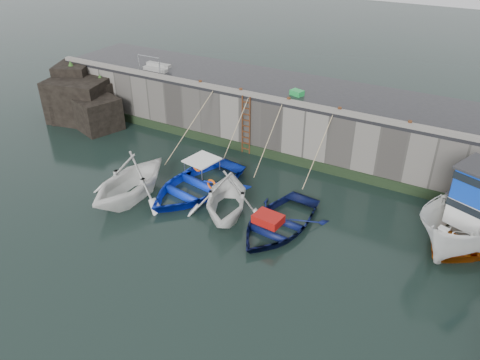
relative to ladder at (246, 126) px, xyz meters
The scene contains 24 objects.
ground 10.24m from the ladder, 78.60° to the right, with size 120.00×120.00×0.00m, color black.
quay_back 3.27m from the ladder, 52.28° to the left, with size 30.00×5.00×3.00m, color slate.
road_back 3.59m from the ladder, 52.28° to the left, with size 30.00×5.00×0.16m, color black.
kerb_back 2.62m from the ladder, ahead, with size 30.00×0.30×0.20m, color slate.
algae_back 2.41m from the ladder, ahead, with size 30.00×0.08×0.50m, color black.
rock_outcrop 10.95m from the ladder, behind, with size 5.85×4.24×3.41m.
ladder is the anchor object (origin of this frame).
boat_near_white 7.09m from the ladder, 109.91° to the right, with size 4.06×4.70×2.48m, color white.
boat_near_white_rope 3.45m from the ladder, 140.27° to the right, with size 0.04×4.84×3.10m, color tan, non-canonical shape.
boat_near_blue 4.82m from the ladder, 91.95° to the right, with size 3.90×5.46×1.13m, color #0D2ECE.
boat_near_blue_rope 1.88m from the ladder, 98.95° to the right, with size 0.04×3.36×3.10m, color tan, non-canonical shape.
boat_near_blacktrim 6.00m from the ladder, 69.29° to the right, with size 3.62×4.20×2.21m, color silver.
boat_near_blacktrim_rope 2.95m from the ladder, 34.64° to the right, with size 0.04×3.97×3.10m, color tan, non-canonical shape.
boat_near_navy 7.06m from the ladder, 49.73° to the right, with size 3.39×4.75×0.98m, color #0A1241.
boat_near_navy_rope 4.91m from the ladder, 16.67° to the right, with size 0.04×3.85×3.10m, color tan, non-canonical shape.
boat_far_white 11.74m from the ladder, 11.69° to the right, with size 4.84×7.32×5.65m.
boat_far_orange 11.70m from the ladder, ahead, with size 6.30×7.28×4.26m.
fish_crate 3.12m from the ladder, 35.54° to the left, with size 0.64×0.45×0.27m, color green.
railing 7.10m from the ladder, 168.83° to the left, with size 1.60×1.05×1.00m.
bollard_a 3.47m from the ladder, behind, with size 0.18×0.18×0.28m, color #3F1E0F.
bollard_b 1.81m from the ladder, 146.14° to the left, with size 0.18×0.18×0.28m, color #3F1E0F.
bollard_c 2.81m from the ladder, ahead, with size 0.18×0.18×0.28m, color #3F1E0F.
bollard_d 5.11m from the ladder, ahead, with size 0.18×0.18×0.28m, color #3F1E0F.
bollard_e 8.19m from the ladder, ahead, with size 0.18×0.18×0.28m, color #3F1E0F.
Camera 1 is at (8.87, -9.81, 11.53)m, focal length 35.00 mm.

